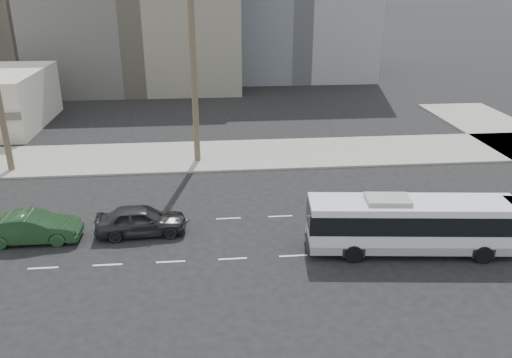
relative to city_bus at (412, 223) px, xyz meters
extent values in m
plane|color=black|center=(-5.89, 0.04, -1.54)|extent=(700.00, 700.00, 0.00)
cube|color=gray|center=(-5.89, 15.54, -1.47)|extent=(120.00, 7.00, 0.15)
cube|color=#5F5C57|center=(-17.89, 45.04, 7.46)|extent=(24.00, 18.00, 18.00)
cube|color=silver|center=(0.00, 0.00, 0.04)|extent=(10.35, 3.29, 2.28)
cube|color=black|center=(0.00, 0.00, 0.34)|extent=(10.41, 3.35, 0.96)
cube|color=gray|center=(0.00, 0.00, -0.97)|extent=(10.37, 3.33, 0.44)
cube|color=gray|center=(-1.32, 0.00, 1.26)|extent=(2.24, 1.61, 0.26)
cube|color=#262628|center=(4.82, 0.00, 1.04)|extent=(0.69, 1.62, 0.26)
cylinder|color=black|center=(3.24, -1.12, -1.10)|extent=(0.88, 0.26, 0.88)
cylinder|color=black|center=(3.24, 1.12, -1.10)|extent=(0.88, 0.26, 0.88)
cylinder|color=black|center=(-2.98, -1.12, -1.10)|extent=(0.88, 0.26, 0.88)
cylinder|color=black|center=(-2.98, 1.12, -1.10)|extent=(0.88, 0.26, 0.88)
imported|color=#262627|center=(-13.59, 3.16, -0.73)|extent=(2.14, 4.84, 1.62)
imported|color=#1E3F21|center=(-19.09, 2.84, -0.75)|extent=(1.72, 4.83, 1.59)
cylinder|color=brown|center=(-10.74, 14.36, 6.46)|extent=(0.44, 0.44, 16.01)
camera|label=1|loc=(-9.81, -21.70, 11.31)|focal=35.77mm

